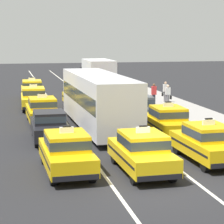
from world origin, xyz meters
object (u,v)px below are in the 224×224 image
(taxi_center_nearest, at_px, (142,151))
(pedestrian_by_storefront, at_px, (165,92))
(taxi_left_third, at_px, (42,110))
(taxi_left_fifth, at_px, (32,89))
(taxi_left_fourth, at_px, (34,98))
(pedestrian_near_crosswalk, at_px, (168,95))
(box_truck_right_fifth, at_px, (97,75))
(pedestrian_trailing, at_px, (154,94))
(sedan_left_second, at_px, (49,125))
(taxi_left_nearest, at_px, (67,152))
(sedan_right_fourth, at_px, (117,96))
(bus_center_second, at_px, (98,98))
(taxi_center_third, at_px, (78,97))
(sedan_right_third, at_px, (139,107))
(taxi_right_nearest, at_px, (207,142))
(sedan_right_sixth, at_px, (87,79))
(taxi_right_second, at_px, (167,121))

(taxi_center_nearest, bearing_deg, pedestrian_by_storefront, 68.59)
(taxi_left_third, distance_m, taxi_left_fifth, 11.95)
(taxi_left_fourth, xyz_separation_m, pedestrian_near_crosswalk, (10.01, -1.59, 0.09))
(box_truck_right_fifth, xyz_separation_m, pedestrian_trailing, (2.74, -8.95, -0.79))
(taxi_left_third, xyz_separation_m, taxi_center_nearest, (3.07, -11.85, 0.00))
(taxi_left_third, bearing_deg, sedan_left_second, -90.51)
(taxi_center_nearest, bearing_deg, taxi_left_fifth, 97.26)
(taxi_left_nearest, relative_size, sedan_right_fourth, 1.07)
(bus_center_second, bearing_deg, pedestrian_trailing, 52.73)
(taxi_left_third, relative_size, taxi_center_third, 1.00)
(taxi_left_third, bearing_deg, sedan_right_third, 1.10)
(taxi_right_nearest, height_order, box_truck_right_fifth, box_truck_right_fifth)
(sedan_left_second, distance_m, box_truck_right_fifth, 20.36)
(taxi_left_third, distance_m, taxi_right_nearest, 12.53)
(taxi_center_third, height_order, pedestrian_near_crosswalk, taxi_center_third)
(taxi_left_fourth, distance_m, taxi_left_fifth, 5.79)
(sedan_right_fourth, xyz_separation_m, pedestrian_by_storefront, (4.15, 0.82, 0.14))
(taxi_left_nearest, relative_size, sedan_right_sixth, 1.06)
(taxi_left_fifth, relative_size, taxi_center_third, 1.00)
(taxi_left_fourth, xyz_separation_m, pedestrian_trailing, (9.12, -0.84, 0.11))
(pedestrian_near_crosswalk, height_order, pedestrian_by_storefront, pedestrian_by_storefront)
(pedestrian_trailing, bearing_deg, pedestrian_near_crosswalk, -40.05)
(taxi_left_third, distance_m, pedestrian_by_storefront, 12.23)
(taxi_left_fifth, bearing_deg, taxi_left_nearest, -89.86)
(bus_center_second, bearing_deg, sedan_right_sixth, 82.01)
(pedestrian_by_storefront, bearing_deg, taxi_center_nearest, -111.41)
(taxi_left_fifth, distance_m, taxi_right_nearest, 23.62)
(taxi_center_third, bearing_deg, taxi_left_nearest, -100.10)
(taxi_right_nearest, relative_size, sedan_right_fourth, 1.07)
(taxi_left_fifth, xyz_separation_m, sedan_right_fourth, (6.11, -6.17, -0.03))
(taxi_left_fourth, relative_size, sedan_right_sixth, 1.06)
(taxi_right_second, bearing_deg, taxi_center_third, 105.51)
(taxi_left_fourth, height_order, sedan_right_fourth, taxi_left_fourth)
(taxi_left_third, relative_size, sedan_right_third, 1.06)
(sedan_left_second, relative_size, pedestrian_near_crosswalk, 2.63)
(sedan_right_fourth, distance_m, pedestrian_trailing, 2.83)
(taxi_center_third, bearing_deg, sedan_left_second, -106.11)
(taxi_left_fifth, bearing_deg, sedan_right_third, -62.12)
(sedan_right_fourth, relative_size, pedestrian_trailing, 2.57)
(bus_center_second, relative_size, sedan_right_fourth, 2.62)
(taxi_left_fourth, xyz_separation_m, pedestrian_by_storefront, (10.48, 0.44, 0.11))
(taxi_center_third, distance_m, pedestrian_by_storefront, 7.13)
(taxi_left_nearest, bearing_deg, sedan_right_sixth, 79.05)
(taxi_center_nearest, distance_m, pedestrian_near_crosswalk, 17.75)
(bus_center_second, height_order, sedan_right_sixth, bus_center_second)
(taxi_left_fifth, distance_m, pedestrian_by_storefront, 11.58)
(pedestrian_near_crosswalk, bearing_deg, taxi_center_nearest, -112.38)
(pedestrian_near_crosswalk, bearing_deg, taxi_left_fourth, 170.95)
(taxi_left_nearest, xyz_separation_m, sedan_right_third, (6.20, 11.36, -0.03))
(taxi_left_fifth, distance_m, box_truck_right_fifth, 6.64)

